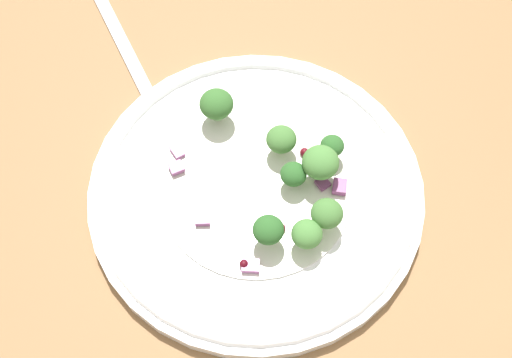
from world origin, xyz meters
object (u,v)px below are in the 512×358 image
at_px(plate, 256,190).
at_px(broccoli_floret_2, 307,234).
at_px(broccoli_floret_0, 327,214).
at_px(broccoli_floret_1, 281,140).
at_px(fork, 131,60).

relative_size(plate, broccoli_floret_2, 11.37).
distance_m(broccoli_floret_0, broccoli_floret_1, 0.07).
distance_m(plate, fork, 0.18).
bearing_deg(plate, broccoli_floret_1, -89.77).
bearing_deg(broccoli_floret_1, broccoli_floret_0, 148.17).
bearing_deg(broccoli_floret_1, fork, -5.87).
bearing_deg(plate, fork, -18.26).
xyz_separation_m(broccoli_floret_2, fork, (0.23, -0.08, -0.03)).
distance_m(plate, broccoli_floret_1, 0.05).
height_order(plate, broccoli_floret_1, broccoli_floret_1).
bearing_deg(plate, broccoli_floret_2, 159.31).
relative_size(broccoli_floret_0, broccoli_floret_2, 1.05).
distance_m(plate, broccoli_floret_2, 0.07).
height_order(plate, fork, plate).
xyz_separation_m(plate, fork, (0.17, -0.06, -0.01)).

